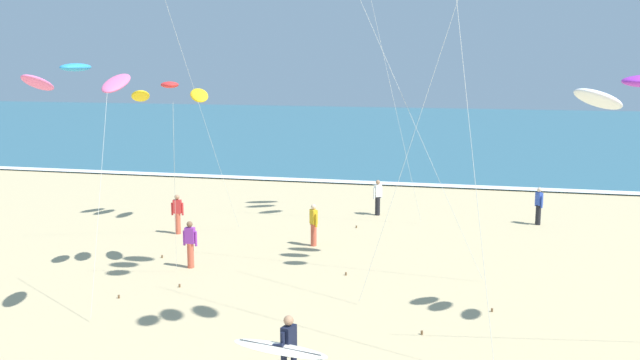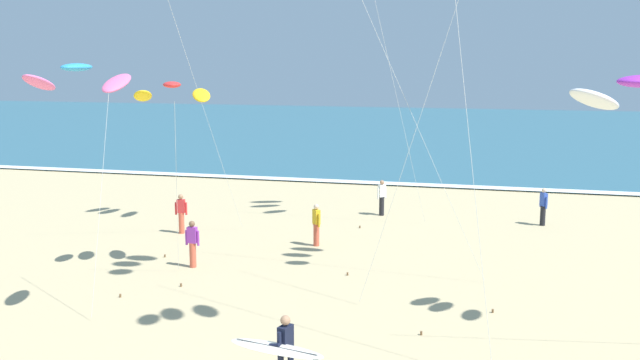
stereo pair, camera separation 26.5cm
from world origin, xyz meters
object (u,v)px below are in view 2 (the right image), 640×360
object	(u,v)px
bystander_purple_top	(192,244)
bystander_blue_top	(543,206)
bystander_red_top	(181,213)
bystander_yellow_top	(316,225)
kite_arc_cobalt_mid	(77,78)
kite_arc_scarlet_distant	(172,92)
bystander_white_top	(382,197)
surfer_trailing	(281,349)

from	to	relation	value
bystander_purple_top	bystander_blue_top	size ratio (longest dim) A/B	1.00
bystander_red_top	bystander_yellow_top	distance (m)	5.71
kite_arc_cobalt_mid	bystander_red_top	bearing A→B (deg)	100.51
bystander_blue_top	kite_arc_cobalt_mid	bearing A→B (deg)	-131.05
kite_arc_cobalt_mid	kite_arc_scarlet_distant	bearing A→B (deg)	85.51
kite_arc_cobalt_mid	bystander_red_top	distance (m)	11.00
kite_arc_cobalt_mid	bystander_white_top	world-z (taller)	kite_arc_cobalt_mid
surfer_trailing	bystander_blue_top	distance (m)	18.10
surfer_trailing	kite_arc_cobalt_mid	xyz separation A→B (m)	(-6.16, 2.83, 5.37)
surfer_trailing	bystander_red_top	distance (m)	14.47
kite_arc_scarlet_distant	bystander_yellow_top	xyz separation A→B (m)	(3.60, 4.19, -5.04)
surfer_trailing	bystander_red_top	bearing A→B (deg)	123.01
kite_arc_scarlet_distant	bystander_purple_top	distance (m)	5.08
kite_arc_scarlet_distant	bystander_blue_top	world-z (taller)	kite_arc_scarlet_distant
bystander_blue_top	bystander_yellow_top	world-z (taller)	same
bystander_blue_top	surfer_trailing	bearing A→B (deg)	-109.99
kite_arc_cobalt_mid	bystander_red_top	size ratio (longest dim) A/B	4.27
bystander_purple_top	bystander_red_top	distance (m)	4.77
bystander_white_top	bystander_blue_top	xyz separation A→B (m)	(6.83, -0.26, 0.00)
surfer_trailing	bystander_yellow_top	bearing A→B (deg)	100.72
surfer_trailing	bystander_white_top	bearing A→B (deg)	92.14
bystander_purple_top	kite_arc_scarlet_distant	bearing A→B (deg)	-114.26
kite_arc_cobalt_mid	bystander_white_top	distance (m)	16.44
surfer_trailing	kite_arc_cobalt_mid	world-z (taller)	kite_arc_cobalt_mid
kite_arc_scarlet_distant	bystander_yellow_top	bearing A→B (deg)	49.35
bystander_white_top	bystander_red_top	size ratio (longest dim) A/B	1.00
bystander_yellow_top	bystander_blue_top	bearing A→B (deg)	32.79
surfer_trailing	bystander_red_top	size ratio (longest dim) A/B	1.44
surfer_trailing	bystander_blue_top	bearing A→B (deg)	70.01
bystander_purple_top	bystander_red_top	size ratio (longest dim) A/B	1.00
kite_arc_scarlet_distant	surfer_trailing	bearing A→B (deg)	-51.97
kite_arc_cobalt_mid	bystander_yellow_top	xyz separation A→B (m)	(3.96, 8.78, -5.60)
kite_arc_scarlet_distant	bystander_red_top	size ratio (longest dim) A/B	3.89
surfer_trailing	kite_arc_scarlet_distant	size ratio (longest dim) A/B	0.37
kite_arc_cobalt_mid	kite_arc_scarlet_distant	size ratio (longest dim) A/B	1.10
bystander_white_top	kite_arc_cobalt_mid	bearing A→B (deg)	-110.89
bystander_red_top	bystander_blue_top	bearing A→B (deg)	19.10
kite_arc_scarlet_distant	bystander_white_top	distance (m)	12.21
kite_arc_cobalt_mid	bystander_yellow_top	bearing A→B (deg)	65.71
surfer_trailing	kite_arc_cobalt_mid	distance (m)	8.65
kite_arc_scarlet_distant	bystander_blue_top	xyz separation A→B (m)	(11.99, 9.59, -5.04)
kite_arc_cobalt_mid	bystander_purple_top	world-z (taller)	kite_arc_cobalt_mid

